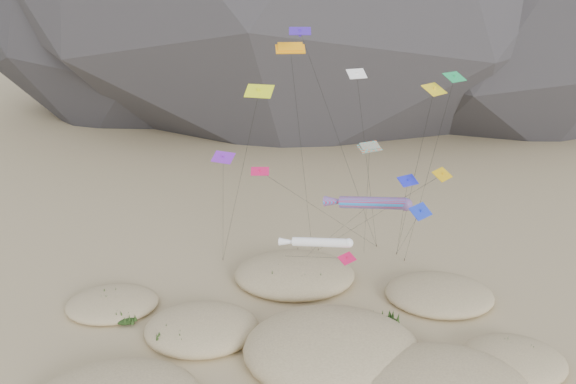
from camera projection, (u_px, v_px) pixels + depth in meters
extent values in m
plane|color=#CCB789|center=(317.00, 376.00, 48.35)|extent=(500.00, 500.00, 0.00)
ellipsoid|color=#CCB789|center=(202.00, 328.00, 54.26)|extent=(11.11, 9.45, 2.78)
ellipsoid|color=#CCB789|center=(332.00, 349.00, 50.40)|extent=(16.09, 13.68, 4.47)
ellipsoid|color=#CCB789|center=(513.00, 360.00, 49.65)|extent=(9.21, 7.83, 2.38)
ellipsoid|color=#CCB789|center=(295.00, 274.00, 64.80)|extent=(13.93, 11.84, 3.04)
ellipsoid|color=#CCB789|center=(439.00, 294.00, 60.72)|extent=(11.66, 9.91, 2.35)
ellipsoid|color=#CCB789|center=(112.00, 303.00, 59.06)|extent=(9.68, 8.23, 1.90)
ellipsoid|color=black|center=(176.00, 339.00, 52.23)|extent=(3.00, 2.57, 0.90)
ellipsoid|color=black|center=(224.00, 321.00, 55.31)|extent=(2.00, 1.71, 0.60)
ellipsoid|color=black|center=(358.00, 331.00, 52.99)|extent=(3.67, 3.14, 1.10)
ellipsoid|color=black|center=(385.00, 323.00, 54.46)|extent=(2.71, 2.32, 0.81)
ellipsoid|color=black|center=(340.00, 354.00, 49.87)|extent=(2.71, 2.32, 0.81)
ellipsoid|color=black|center=(516.00, 351.00, 50.85)|extent=(2.07, 1.77, 0.62)
ellipsoid|color=black|center=(285.00, 278.00, 63.30)|extent=(2.89, 2.47, 0.87)
ellipsoid|color=black|center=(310.00, 282.00, 62.42)|extent=(2.20, 1.88, 0.66)
ellipsoid|color=black|center=(429.00, 293.00, 60.67)|extent=(2.09, 1.79, 0.63)
ellipsoid|color=black|center=(419.00, 295.00, 60.42)|extent=(2.47, 2.11, 0.74)
ellipsoid|color=black|center=(105.00, 300.00, 59.58)|extent=(2.18, 1.87, 0.65)
ellipsoid|color=black|center=(126.00, 320.00, 56.11)|extent=(2.08, 1.78, 0.62)
cylinder|color=#3F2D1E|center=(268.00, 254.00, 70.93)|extent=(0.08, 0.08, 0.30)
cylinder|color=#3F2D1E|center=(298.00, 249.00, 72.58)|extent=(0.08, 0.08, 0.30)
cylinder|color=#3F2D1E|center=(318.00, 249.00, 72.41)|extent=(0.08, 0.08, 0.30)
cylinder|color=#3F2D1E|center=(377.00, 246.00, 73.47)|extent=(0.08, 0.08, 0.30)
cylinder|color=#3F2D1E|center=(404.00, 260.00, 69.50)|extent=(0.08, 0.08, 0.30)
cylinder|color=#3F2D1E|center=(261.00, 261.00, 69.05)|extent=(0.08, 0.08, 0.30)
cylinder|color=#3F2D1E|center=(397.00, 253.00, 71.29)|extent=(0.08, 0.08, 0.30)
cylinder|color=#3F2D1E|center=(223.00, 259.00, 69.72)|extent=(0.08, 0.08, 0.30)
cylinder|color=red|center=(372.00, 203.00, 55.06)|extent=(6.62, 3.57, 1.88)
sphere|color=red|center=(406.00, 205.00, 53.86)|extent=(1.26, 1.26, 1.26)
cone|color=red|center=(337.00, 201.00, 56.40)|extent=(2.93, 2.01, 1.35)
cylinder|color=black|center=(341.00, 228.00, 64.16)|extent=(4.37, 15.21, 11.85)
cylinder|color=white|center=(320.00, 242.00, 53.93)|extent=(5.54, 2.19, 1.25)
sphere|color=white|center=(349.00, 243.00, 53.25)|extent=(0.92, 0.92, 0.92)
cone|color=white|center=(290.00, 242.00, 54.68)|extent=(2.35, 1.31, 0.93)
cylinder|color=black|center=(311.00, 252.00, 61.97)|extent=(1.02, 14.06, 8.66)
cube|color=#FF9D0D|center=(290.00, 49.00, 53.14)|extent=(2.88, 1.35, 0.82)
cube|color=#FF9D0D|center=(290.00, 47.00, 53.07)|extent=(2.44, 1.06, 0.80)
cylinder|color=black|center=(303.00, 165.00, 62.97)|extent=(3.06, 11.67, 26.29)
cube|color=#FE4A1A|center=(370.00, 148.00, 56.59)|extent=(2.71, 2.13, 0.69)
cube|color=#FE4A1A|center=(370.00, 146.00, 56.52)|extent=(2.27, 1.76, 0.68)
cylinder|color=black|center=(366.00, 206.00, 64.21)|extent=(1.61, 10.38, 16.56)
cube|color=#CB1349|center=(347.00, 258.00, 52.97)|extent=(1.96, 1.94, 0.60)
cube|color=#CB1349|center=(347.00, 260.00, 53.02)|extent=(0.26, 0.26, 0.62)
cylinder|color=black|center=(302.00, 257.00, 61.97)|extent=(8.03, 16.52, 7.56)
cube|color=#3D1EAF|center=(300.00, 31.00, 49.75)|extent=(1.95, 1.08, 0.65)
cube|color=#3D1EAF|center=(300.00, 33.00, 49.80)|extent=(0.23, 0.16, 0.68)
cylinder|color=black|center=(346.00, 159.00, 61.62)|extent=(10.73, 15.32, 28.05)
cube|color=#CC134F|center=(260.00, 171.00, 51.62)|extent=(1.67, 0.91, 0.59)
cube|color=#CC134F|center=(260.00, 173.00, 51.67)|extent=(0.20, 0.16, 0.58)
cylinder|color=black|center=(328.00, 215.00, 62.56)|extent=(14.40, 17.58, 15.74)
cube|color=white|center=(357.00, 74.00, 52.79)|extent=(2.10, 1.61, 0.84)
cube|color=white|center=(357.00, 75.00, 52.84)|extent=(0.33, 0.36, 0.63)
cylinder|color=black|center=(368.00, 174.00, 63.15)|extent=(5.30, 13.53, 24.07)
cube|color=#DCED18|center=(259.00, 91.00, 50.60)|extent=(2.81, 1.99, 1.04)
cube|color=#DCED18|center=(259.00, 93.00, 50.65)|extent=(0.39, 0.41, 0.85)
cylinder|color=black|center=(238.00, 189.00, 60.18)|extent=(5.40, 12.41, 22.87)
cube|color=purple|center=(223.00, 157.00, 53.00)|extent=(2.42, 1.96, 0.86)
cube|color=purple|center=(223.00, 159.00, 53.05)|extent=(0.35, 0.36, 0.73)
cylinder|color=black|center=(223.00, 215.00, 61.38)|extent=(1.87, 12.02, 16.58)
cube|color=#D9A30B|center=(442.00, 174.00, 49.80)|extent=(2.22, 2.32, 0.77)
cube|color=#D9A30B|center=(442.00, 176.00, 49.85)|extent=(0.33, 0.33, 0.73)
cylinder|color=black|center=(369.00, 219.00, 61.12)|extent=(9.66, 18.53, 16.00)
cube|color=#1A21DD|center=(408.00, 181.00, 51.73)|extent=(2.17, 1.89, 0.74)
cube|color=#1A21DD|center=(408.00, 182.00, 51.78)|extent=(0.32, 0.31, 0.66)
cylinder|color=black|center=(401.00, 223.00, 61.53)|extent=(2.94, 15.57, 14.90)
cube|color=#19A357|center=(455.00, 77.00, 55.74)|extent=(2.74, 2.59, 0.82)
cube|color=#19A357|center=(454.00, 78.00, 55.79)|extent=(0.35, 0.34, 0.85)
cylinder|color=black|center=(427.00, 179.00, 62.63)|extent=(2.10, 6.52, 23.38)
cube|color=yellow|center=(434.00, 89.00, 55.95)|extent=(3.05, 3.12, 0.96)
cube|color=yellow|center=(434.00, 91.00, 56.00)|extent=(0.41, 0.41, 0.98)
cylinder|color=black|center=(413.00, 182.00, 63.64)|extent=(0.72, 8.60, 22.19)
cube|color=#1933D4|center=(421.00, 211.00, 49.96)|extent=(2.46, 2.43, 0.95)
cube|color=#1933D4|center=(420.00, 213.00, 50.01)|extent=(0.41, 0.41, 0.78)
cylinder|color=black|center=(407.00, 236.00, 60.64)|extent=(2.21, 18.16, 12.85)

